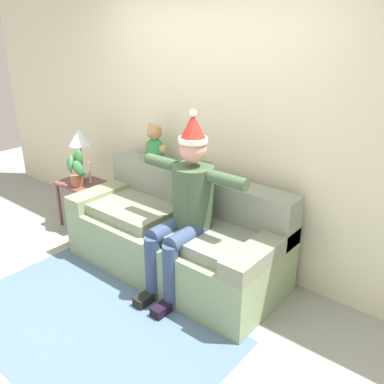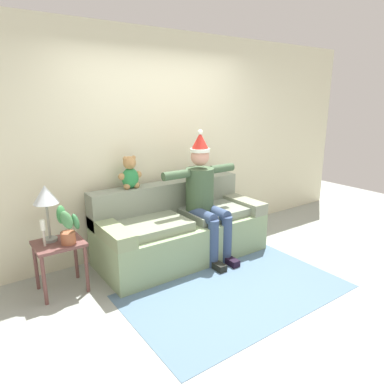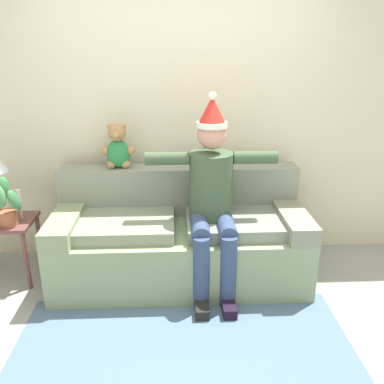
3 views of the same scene
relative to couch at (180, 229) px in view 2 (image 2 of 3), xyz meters
name	(u,v)px [view 2 (image 2 of 3)]	position (x,y,z in m)	size (l,w,h in m)	color
ground_plane	(236,291)	(0.00, -1.03, -0.35)	(10.00, 10.00, 0.00)	#979D95
back_wall	(157,143)	(0.00, 0.52, 1.00)	(7.00, 0.10, 2.70)	beige
couch	(180,229)	(0.00, 0.00, 0.00)	(2.04, 0.87, 0.89)	gray
person_seated	(205,194)	(0.25, -0.17, 0.44)	(1.02, 0.77, 1.55)	#3D563A
teddy_bear	(130,174)	(-0.51, 0.26, 0.71)	(0.29, 0.17, 0.38)	#2B8545
side_table	(59,251)	(-1.43, 0.01, 0.08)	(0.46, 0.40, 0.53)	brown
table_lamp	(46,197)	(-1.49, 0.09, 0.63)	(0.24, 0.24, 0.57)	gray
potted_plant	(68,227)	(-1.35, -0.09, 0.35)	(0.24, 0.24, 0.39)	#A35B3A
candle_tall	(43,229)	(-1.56, -0.01, 0.35)	(0.04, 0.04, 0.26)	beige
candle_short	(69,223)	(-1.30, 0.05, 0.34)	(0.04, 0.04, 0.25)	beige
area_rug	(236,291)	(0.00, -1.03, -0.35)	(2.22, 1.34, 0.01)	slate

